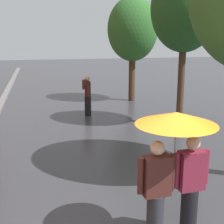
{
  "coord_description": "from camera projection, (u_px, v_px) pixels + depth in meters",
  "views": [
    {
      "loc": [
        -1.51,
        -3.65,
        3.09
      ],
      "look_at": [
        0.15,
        3.33,
        1.35
      ],
      "focal_mm": 50.53,
      "sensor_mm": 36.0,
      "label": 1
    }
  ],
  "objects": [
    {
      "name": "couple_under_umbrella",
      "position": [
        175.0,
        155.0,
        4.6
      ],
      "size": [
        1.19,
        1.19,
        2.04
      ],
      "color": "#2D2D33",
      "rests_on": "ground"
    },
    {
      "name": "pedestrian_walking_midground",
      "position": [
        87.0,
        94.0,
        12.39
      ],
      "size": [
        0.35,
        0.59,
        1.59
      ],
      "color": "black",
      "rests_on": "ground"
    },
    {
      "name": "street_tree_2",
      "position": [
        133.0,
        30.0,
        14.71
      ],
      "size": [
        2.36,
        2.36,
        4.88
      ],
      "color": "#473323",
      "rests_on": "ground"
    },
    {
      "name": "street_tree_1",
      "position": [
        185.0,
        9.0,
        10.3
      ],
      "size": [
        2.24,
        2.24,
        5.42
      ],
      "color": "#473323",
      "rests_on": "ground"
    }
  ]
}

